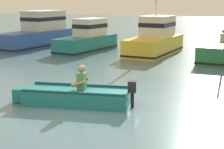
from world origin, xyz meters
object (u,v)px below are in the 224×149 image
at_px(rowboat_with_person, 75,96).
at_px(moored_boat_teal, 88,39).
at_px(moored_boat_blue, 40,33).
at_px(moored_boat_yellow, 155,40).

relative_size(rowboat_with_person, moored_boat_teal, 0.76).
bearing_deg(moored_boat_blue, rowboat_with_person, -50.85).
height_order(moored_boat_teal, moored_boat_yellow, moored_boat_yellow).
bearing_deg(rowboat_with_person, moored_boat_teal, 116.16).
bearing_deg(moored_boat_yellow, moored_boat_teal, -170.43).
relative_size(rowboat_with_person, moored_boat_yellow, 0.72).
xyz_separation_m(moored_boat_blue, moored_boat_teal, (3.91, -0.74, -0.14)).
distance_m(moored_boat_blue, moored_boat_teal, 3.98).
xyz_separation_m(moored_boat_teal, moored_boat_yellow, (4.00, 0.67, 0.07)).
distance_m(rowboat_with_person, moored_boat_yellow, 10.98).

